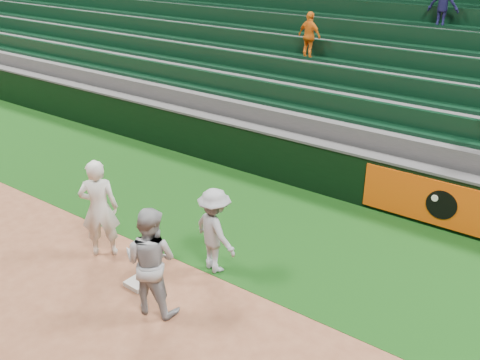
# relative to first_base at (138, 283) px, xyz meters

# --- Properties ---
(ground) EXTENTS (70.00, 70.00, 0.00)m
(ground) POSITION_rel_first_base_xyz_m (0.30, 0.10, -0.04)
(ground) COLOR brown
(ground) RESTS_ON ground
(foul_grass) EXTENTS (36.00, 4.20, 0.01)m
(foul_grass) POSITION_rel_first_base_xyz_m (0.30, 3.10, -0.04)
(foul_grass) COLOR black
(foul_grass) RESTS_ON ground
(first_base) EXTENTS (0.40, 0.40, 0.09)m
(first_base) POSITION_rel_first_base_xyz_m (0.00, 0.00, 0.00)
(first_base) COLOR silver
(first_base) RESTS_ON ground
(first_baseman) EXTENTS (0.85, 0.83, 1.97)m
(first_baseman) POSITION_rel_first_base_xyz_m (-1.30, 0.35, 0.94)
(first_baseman) COLOR silver
(first_baseman) RESTS_ON ground
(baserunner) EXTENTS (1.05, 0.90, 1.88)m
(baserunner) POSITION_rel_first_base_xyz_m (0.70, -0.30, 0.90)
(baserunner) COLOR #92959C
(baserunner) RESTS_ON ground
(base_coach) EXTENTS (1.19, 0.89, 1.63)m
(base_coach) POSITION_rel_first_base_xyz_m (0.81, 1.20, 0.78)
(base_coach) COLOR gray
(base_coach) RESTS_ON foul_grass
(field_wall) EXTENTS (36.00, 0.45, 1.25)m
(field_wall) POSITION_rel_first_base_xyz_m (0.33, 5.30, 0.59)
(field_wall) COLOR black
(field_wall) RESTS_ON ground
(stadium_seating) EXTENTS (36.00, 5.95, 4.85)m
(stadium_seating) POSITION_rel_first_base_xyz_m (0.30, 9.07, 1.66)
(stadium_seating) COLOR #3B3B3D
(stadium_seating) RESTS_ON ground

